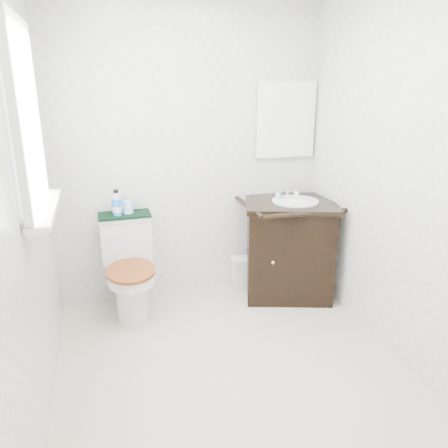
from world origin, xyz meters
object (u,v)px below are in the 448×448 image
vanity (288,245)px  mouthwash_bottle (117,204)px  cup (128,207)px  toilet (129,271)px  trash_bin (242,272)px

vanity → mouthwash_bottle: 1.45m
vanity → cup: vanity is taller
toilet → cup: bearing=76.0°
mouthwash_bottle → cup: bearing=24.6°
trash_bin → toilet: bearing=-172.5°
toilet → mouthwash_bottle: mouthwash_bottle is taller
cup → mouthwash_bottle: bearing=-155.4°
toilet → vanity: vanity is taller
mouthwash_bottle → trash_bin: bearing=2.0°
toilet → cup: 0.51m
toilet → mouthwash_bottle: size_ratio=3.72×
mouthwash_bottle → cup: size_ratio=2.01×
trash_bin → mouthwash_bottle: size_ratio=1.38×
mouthwash_bottle → vanity: bearing=-6.6°
vanity → trash_bin: (-0.34, 0.20, -0.29)m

